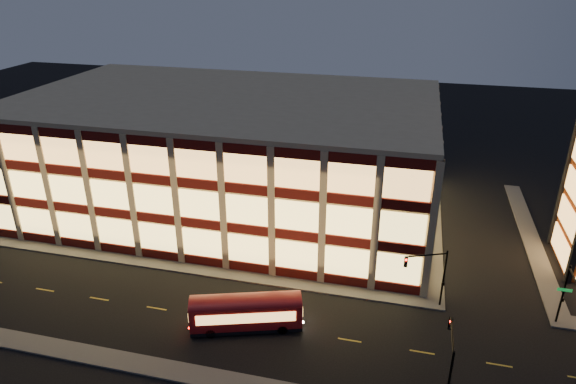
# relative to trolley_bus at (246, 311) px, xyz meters

# --- Properties ---
(ground) EXTENTS (200.00, 200.00, 0.00)m
(ground) POSITION_rel_trolley_bus_xyz_m (-6.97, 6.52, -1.80)
(ground) COLOR black
(ground) RESTS_ON ground
(sidewalk_office_south) EXTENTS (54.00, 2.00, 0.15)m
(sidewalk_office_south) POSITION_rel_trolley_bus_xyz_m (-9.97, 7.52, -1.73)
(sidewalk_office_south) COLOR #514F4C
(sidewalk_office_south) RESTS_ON ground
(sidewalk_office_east) EXTENTS (2.00, 30.00, 0.15)m
(sidewalk_office_east) POSITION_rel_trolley_bus_xyz_m (16.03, 23.52, -1.73)
(sidewalk_office_east) COLOR #514F4C
(sidewalk_office_east) RESTS_ON ground
(sidewalk_tower_west) EXTENTS (2.00, 30.00, 0.15)m
(sidewalk_tower_west) POSITION_rel_trolley_bus_xyz_m (27.03, 23.52, -1.73)
(sidewalk_tower_west) COLOR #514F4C
(sidewalk_tower_west) RESTS_ON ground
(sidewalk_near) EXTENTS (100.00, 2.00, 0.15)m
(sidewalk_near) POSITION_rel_trolley_bus_xyz_m (-6.97, -6.48, -1.73)
(sidewalk_near) COLOR #514F4C
(sidewalk_near) RESTS_ON ground
(office_building) EXTENTS (50.45, 30.45, 14.50)m
(office_building) POSITION_rel_trolley_bus_xyz_m (-9.88, 23.43, 5.44)
(office_building) COLOR tan
(office_building) RESTS_ON ground
(traffic_signal_far) EXTENTS (3.79, 1.87, 6.00)m
(traffic_signal_far) POSITION_rel_trolley_bus_xyz_m (15.24, 6.76, 2.31)
(traffic_signal_far) COLOR black
(traffic_signal_far) RESTS_ON ground
(traffic_signal_right) EXTENTS (1.20, 4.37, 6.00)m
(traffic_signal_right) POSITION_rel_trolley_bus_xyz_m (26.53, 5.90, 2.30)
(traffic_signal_right) COLOR black
(traffic_signal_right) RESTS_ON ground
(traffic_signal_near) EXTENTS (0.32, 4.45, 6.00)m
(traffic_signal_near) POSITION_rel_trolley_bus_xyz_m (16.53, -4.51, 2.32)
(traffic_signal_near) COLOR black
(traffic_signal_near) RESTS_ON ground
(trolley_bus) EXTENTS (9.87, 5.34, 3.25)m
(trolley_bus) POSITION_rel_trolley_bus_xyz_m (0.00, 0.00, 0.00)
(trolley_bus) COLOR #90070B
(trolley_bus) RESTS_ON ground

